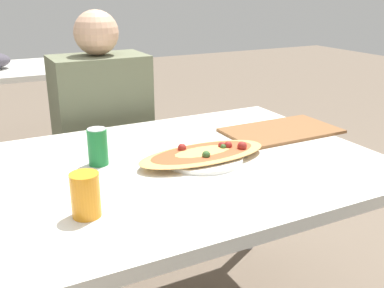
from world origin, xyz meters
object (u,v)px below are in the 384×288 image
object	(u,v)px
dining_table	(182,179)
pizza_main	(204,155)
drink_glass	(86,195)
soda_can	(98,147)
person_seated	(103,122)
chair_far_seated	(99,156)

from	to	relation	value
dining_table	pizza_main	size ratio (longest dim) A/B	2.81
dining_table	drink_glass	size ratio (longest dim) A/B	11.25
dining_table	soda_can	bearing A→B (deg)	157.43
person_seated	drink_glass	bearing A→B (deg)	71.10
dining_table	chair_far_seated	distance (m)	0.86
chair_far_seated	pizza_main	size ratio (longest dim) A/B	1.95
chair_far_seated	drink_glass	distance (m)	1.15
chair_far_seated	pizza_main	xyz separation A→B (m)	(0.13, -0.85, 0.27)
dining_table	chair_far_seated	size ratio (longest dim) A/B	1.44
person_seated	soda_can	distance (m)	0.65
drink_glass	chair_far_seated	bearing A→B (deg)	73.04
dining_table	chair_far_seated	xyz separation A→B (m)	(-0.06, 0.83, -0.18)
person_seated	soda_can	bearing A→B (deg)	72.29
dining_table	person_seated	distance (m)	0.72
person_seated	drink_glass	world-z (taller)	person_seated
soda_can	dining_table	bearing A→B (deg)	-22.57
soda_can	drink_glass	xyz separation A→B (m)	(-0.13, -0.34, -0.00)
person_seated	drink_glass	xyz separation A→B (m)	(-0.32, -0.94, 0.10)
pizza_main	soda_can	world-z (taller)	soda_can
person_seated	pizza_main	distance (m)	0.75
dining_table	person_seated	world-z (taller)	person_seated
pizza_main	drink_glass	world-z (taller)	drink_glass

